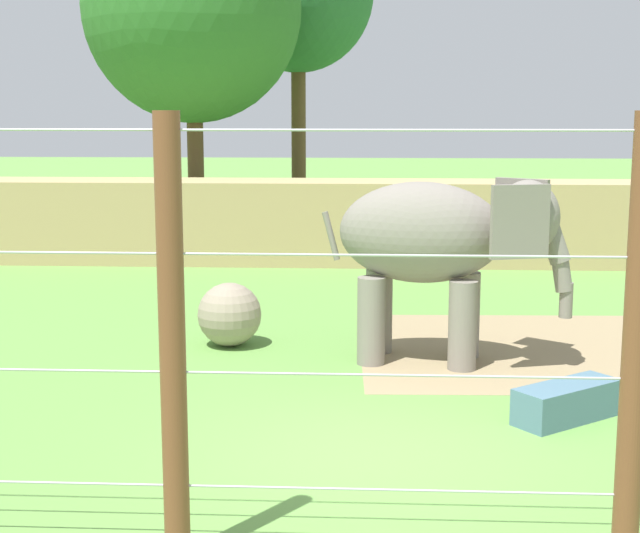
# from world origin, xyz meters

# --- Properties ---
(ground_plane) EXTENTS (120.00, 120.00, 0.00)m
(ground_plane) POSITION_xyz_m (0.00, 0.00, 0.00)
(ground_plane) COLOR #609342
(dirt_patch) EXTENTS (5.73, 4.93, 0.01)m
(dirt_patch) POSITION_xyz_m (2.58, 4.67, 0.00)
(dirt_patch) COLOR #937F5B
(dirt_patch) RESTS_ON ground
(embankment_wall) EXTENTS (36.00, 1.80, 1.96)m
(embankment_wall) POSITION_xyz_m (0.00, 12.71, 0.98)
(embankment_wall) COLOR tan
(embankment_wall) RESTS_ON ground
(elephant) EXTENTS (3.59, 1.76, 2.68)m
(elephant) POSITION_xyz_m (0.93, 3.88, 1.78)
(elephant) COLOR gray
(elephant) RESTS_ON ground
(enrichment_ball) EXTENTS (0.99, 0.99, 0.99)m
(enrichment_ball) POSITION_xyz_m (-2.25, 4.64, 0.50)
(enrichment_ball) COLOR gray
(enrichment_ball) RESTS_ON ground
(cable_fence) EXTENTS (12.15, 0.21, 3.65)m
(cable_fence) POSITION_xyz_m (0.08, -2.40, 1.83)
(cable_fence) COLOR brown
(cable_fence) RESTS_ON ground
(feed_trough) EXTENTS (1.42, 1.25, 0.44)m
(feed_trough) POSITION_xyz_m (2.28, 1.34, 0.22)
(feed_trough) COLOR slate
(feed_trough) RESTS_ON ground
(tree_left_of_centre) EXTENTS (5.78, 5.78, 9.32)m
(tree_left_of_centre) POSITION_xyz_m (-4.80, 15.81, 6.27)
(tree_left_of_centre) COLOR brown
(tree_left_of_centre) RESTS_ON ground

